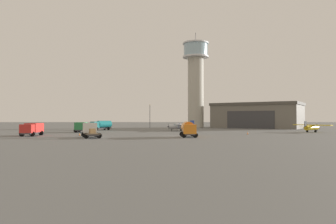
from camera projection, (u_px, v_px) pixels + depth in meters
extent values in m
plane|color=#60605E|center=(173.00, 136.00, 63.07)|extent=(400.00, 400.00, 0.00)
cylinder|color=#B2AD9E|center=(196.00, 93.00, 120.52)|extent=(6.10, 6.10, 27.19)
cylinder|color=silver|center=(196.00, 57.00, 120.77)|extent=(10.04, 10.04, 0.60)
cylinder|color=#99B7C6|center=(196.00, 50.00, 120.82)|extent=(9.24, 9.24, 4.75)
cylinder|color=silver|center=(196.00, 43.00, 120.87)|extent=(10.04, 10.04, 0.50)
cylinder|color=#38383D|center=(196.00, 38.00, 120.91)|extent=(0.16, 0.16, 4.00)
cube|color=#6B665B|center=(257.00, 117.00, 115.70)|extent=(35.37, 31.53, 8.23)
cube|color=#4A4740|center=(257.00, 104.00, 115.78)|extent=(36.19, 32.36, 1.00)
cube|color=#38383A|center=(250.00, 120.00, 107.88)|extent=(14.22, 8.99, 6.17)
cylinder|color=gold|center=(312.00, 128.00, 80.36)|extent=(5.48, 4.82, 1.21)
cone|color=#38383D|center=(317.00, 127.00, 82.47)|extent=(1.22, 1.22, 0.85)
cube|color=#38383D|center=(317.00, 127.00, 82.47)|extent=(0.11, 0.11, 1.86)
cube|color=gold|center=(312.00, 125.00, 80.56)|extent=(7.36, 8.48, 0.20)
cylinder|color=black|center=(318.00, 127.00, 79.36)|extent=(0.67, 0.79, 1.33)
cylinder|color=black|center=(306.00, 126.00, 81.76)|extent=(0.67, 0.79, 1.33)
cube|color=#99B7C6|center=(314.00, 126.00, 81.12)|extent=(1.45, 1.43, 0.69)
cone|color=gold|center=(305.00, 128.00, 78.26)|extent=(1.64, 1.57, 0.91)
cube|color=black|center=(305.00, 125.00, 78.27)|extent=(0.91, 0.78, 1.66)
cube|color=gold|center=(305.00, 127.00, 78.26)|extent=(2.55, 2.83, 0.10)
cylinder|color=black|center=(316.00, 131.00, 81.85)|extent=(0.50, 0.56, 0.59)
cylinder|color=black|center=(315.00, 131.00, 79.40)|extent=(0.50, 0.56, 0.59)
cylinder|color=black|center=(307.00, 131.00, 81.05)|extent=(0.50, 0.56, 0.59)
cylinder|color=#B7BABF|center=(180.00, 127.00, 88.65)|extent=(6.43, 2.03, 1.26)
cone|color=#38383D|center=(169.00, 127.00, 89.05)|extent=(1.01, 0.99, 0.88)
cube|color=#38383D|center=(169.00, 127.00, 89.05)|extent=(0.07, 0.11, 1.93)
cube|color=#B7BABF|center=(179.00, 124.00, 88.70)|extent=(2.76, 10.25, 0.20)
cylinder|color=#2847A8|center=(180.00, 125.00, 90.30)|extent=(0.20, 1.00, 1.38)
cylinder|color=#2847A8|center=(179.00, 126.00, 87.08)|extent=(0.20, 1.00, 1.38)
cube|color=#99B7C6|center=(176.00, 125.00, 88.80)|extent=(1.23, 1.14, 0.71)
cone|color=#B7BABF|center=(192.00, 126.00, 88.25)|extent=(1.52, 1.11, 0.94)
cube|color=#2847A8|center=(192.00, 123.00, 88.26)|extent=(1.12, 0.26, 1.72)
cube|color=#B7BABF|center=(192.00, 126.00, 88.25)|extent=(1.28, 3.13, 0.10)
cylinder|color=black|center=(172.00, 130.00, 88.91)|extent=(0.24, 0.62, 0.61)
cylinder|color=black|center=(181.00, 130.00, 89.71)|extent=(0.24, 0.62, 0.61)
cylinder|color=black|center=(181.00, 130.00, 87.50)|extent=(0.24, 0.62, 0.61)
cube|color=#38383D|center=(188.00, 134.00, 60.66)|extent=(2.18, 6.12, 0.24)
cube|color=orange|center=(190.00, 129.00, 58.51)|extent=(2.47, 1.79, 1.77)
cube|color=#99B7C6|center=(190.00, 127.00, 57.73)|extent=(2.04, 0.17, 0.88)
cylinder|color=orange|center=(188.00, 127.00, 61.68)|extent=(2.46, 4.14, 2.28)
cylinder|color=black|center=(195.00, 135.00, 58.60)|extent=(1.01, 0.32, 1.00)
cylinder|color=black|center=(184.00, 135.00, 58.50)|extent=(1.01, 0.32, 1.00)
cylinder|color=black|center=(193.00, 134.00, 62.52)|extent=(1.01, 0.32, 1.00)
cylinder|color=black|center=(182.00, 134.00, 62.42)|extent=(1.01, 0.32, 1.00)
cube|color=#38383D|center=(101.00, 128.00, 94.18)|extent=(5.72, 6.06, 0.24)
cube|color=teal|center=(95.00, 125.00, 92.44)|extent=(2.90, 2.87, 1.90)
cube|color=#99B7C6|center=(92.00, 124.00, 91.81)|extent=(1.47, 1.34, 0.95)
cylinder|color=teal|center=(104.00, 124.00, 95.00)|extent=(4.54, 4.71, 2.14)
cylinder|color=black|center=(97.00, 129.00, 91.80)|extent=(0.93, 0.87, 1.00)
cylinder|color=black|center=(93.00, 129.00, 93.15)|extent=(0.93, 0.87, 1.00)
cylinder|color=black|center=(109.00, 128.00, 94.97)|extent=(0.93, 0.87, 1.00)
cylinder|color=black|center=(105.00, 128.00, 96.32)|extent=(0.93, 0.87, 1.00)
cube|color=#38383D|center=(82.00, 130.00, 80.50)|extent=(2.40, 6.10, 0.24)
cube|color=#287A42|center=(84.00, 126.00, 82.67)|extent=(2.67, 1.82, 1.61)
cube|color=#99B7C6|center=(84.00, 125.00, 83.45)|extent=(2.20, 0.20, 0.80)
cube|color=#287A42|center=(81.00, 126.00, 79.53)|extent=(2.81, 4.15, 1.86)
cylinder|color=black|center=(79.00, 130.00, 82.52)|extent=(1.01, 0.33, 1.00)
cylinder|color=black|center=(88.00, 130.00, 82.66)|extent=(1.01, 0.33, 1.00)
cylinder|color=black|center=(76.00, 131.00, 78.63)|extent=(1.01, 0.33, 1.00)
cylinder|color=black|center=(85.00, 131.00, 78.77)|extent=(1.01, 0.33, 1.00)
cube|color=#38383D|center=(32.00, 133.00, 64.71)|extent=(2.11, 7.05, 0.24)
cube|color=red|center=(27.00, 129.00, 62.21)|extent=(2.44, 2.03, 1.72)
cube|color=#99B7C6|center=(25.00, 127.00, 61.30)|extent=(2.02, 0.14, 0.86)
cube|color=red|center=(34.00, 128.00, 65.86)|extent=(2.52, 4.80, 1.91)
cylinder|color=black|center=(33.00, 134.00, 62.30)|extent=(1.01, 0.30, 1.00)
cylinder|color=black|center=(22.00, 134.00, 62.23)|extent=(1.01, 0.30, 1.00)
cylinder|color=black|center=(41.00, 133.00, 66.84)|extent=(1.01, 0.30, 1.00)
cylinder|color=black|center=(31.00, 133.00, 66.77)|extent=(1.01, 0.30, 1.00)
cube|color=#38383D|center=(91.00, 134.00, 58.57)|extent=(4.32, 7.26, 0.24)
cube|color=white|center=(90.00, 128.00, 60.95)|extent=(3.09, 2.72, 2.04)
cube|color=#99B7C6|center=(89.00, 126.00, 61.82)|extent=(2.08, 0.82, 1.02)
cube|color=brown|center=(92.00, 134.00, 57.52)|extent=(4.03, 5.32, 0.16)
cube|color=#997547|center=(92.00, 131.00, 57.09)|extent=(1.36, 1.36, 0.90)
cylinder|color=black|center=(84.00, 135.00, 60.46)|extent=(1.03, 0.60, 1.00)
cylinder|color=black|center=(96.00, 134.00, 61.26)|extent=(1.03, 0.60, 1.00)
cylinder|color=black|center=(86.00, 136.00, 56.21)|extent=(1.03, 0.60, 1.00)
cylinder|color=black|center=(99.00, 136.00, 57.01)|extent=(1.03, 0.60, 1.00)
cylinder|color=#38383D|center=(150.00, 117.00, 115.40)|extent=(0.18, 0.18, 8.35)
sphere|color=#F9E5B2|center=(150.00, 105.00, 115.48)|extent=(0.44, 0.44, 0.44)
cube|color=black|center=(80.00, 136.00, 65.62)|extent=(0.36, 0.36, 0.04)
cone|color=orange|center=(80.00, 134.00, 65.62)|extent=(0.30, 0.30, 0.51)
cylinder|color=white|center=(80.00, 134.00, 65.62)|extent=(0.21, 0.21, 0.08)
cube|color=black|center=(248.00, 134.00, 70.14)|extent=(0.36, 0.36, 0.04)
cone|color=orange|center=(248.00, 133.00, 70.15)|extent=(0.30, 0.30, 0.63)
cylinder|color=white|center=(248.00, 133.00, 70.15)|extent=(0.21, 0.21, 0.08)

